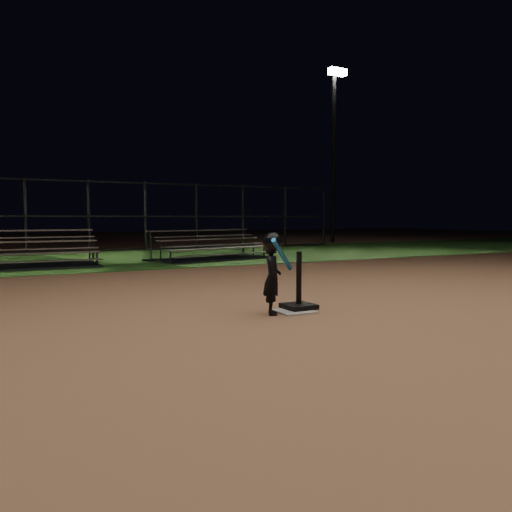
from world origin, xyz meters
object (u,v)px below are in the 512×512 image
(child_batter, at_px, (273,271))
(light_pole_right, at_px, (334,140))
(home_plate, at_px, (294,311))
(batting_tee, at_px, (299,298))
(bleacher_left, at_px, (17,260))
(bleacher_right, at_px, (211,254))

(child_batter, xyz_separation_m, light_pole_right, (12.31, 14.94, 4.40))
(home_plate, xyz_separation_m, batting_tee, (0.13, 0.09, 0.14))
(light_pole_right, bearing_deg, batting_tee, -128.63)
(home_plate, height_order, child_batter, child_batter)
(home_plate, distance_m, batting_tee, 0.21)
(home_plate, distance_m, bleacher_left, 8.41)
(batting_tee, distance_m, bleacher_right, 8.30)
(child_batter, height_order, bleacher_left, child_batter)
(home_plate, relative_size, batting_tee, 0.61)
(batting_tee, relative_size, bleacher_right, 0.20)
(batting_tee, xyz_separation_m, bleacher_right, (2.29, 7.98, 0.02))
(child_batter, bearing_deg, home_plate, -67.74)
(home_plate, bearing_deg, bleacher_right, 73.30)
(child_batter, relative_size, bleacher_right, 0.27)
(child_batter, bearing_deg, bleacher_left, 39.75)
(child_batter, bearing_deg, bleacher_right, 4.73)
(bleacher_right, bearing_deg, light_pole_right, 21.92)
(bleacher_right, distance_m, light_pole_right, 12.72)
(home_plate, bearing_deg, bleacher_left, 108.31)
(child_batter, distance_m, light_pole_right, 19.85)
(child_batter, height_order, bleacher_right, child_batter)
(home_plate, xyz_separation_m, bleacher_right, (2.42, 8.06, 0.16))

